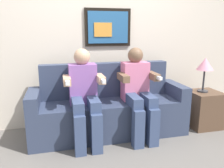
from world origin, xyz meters
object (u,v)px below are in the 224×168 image
Objects in this scene: couch at (109,110)px; person_on_right at (138,90)px; side_table_right at (204,109)px; person_on_left at (84,93)px; table_lamp at (205,66)px.

person_on_right reaches higher than couch.
side_table_right is at bearing -4.57° from couch.
couch is at bearing 153.09° from person_on_right.
person_on_left is 1.00× the size of person_on_right.
person_on_right is at bearing -176.50° from side_table_right.
side_table_right is 1.09× the size of table_lamp.
person_on_left reaches higher than table_lamp.
side_table_right is 0.61m from table_lamp.
person_on_left is 2.41× the size of table_lamp.
person_on_right is at bearing 0.04° from person_on_left.
person_on_right is at bearing -175.73° from table_lamp.
couch is 1.40m from table_lamp.
person_on_left is at bearing -179.96° from person_on_right.
side_table_right is at bearing -16.37° from table_lamp.
person_on_left is at bearing -153.00° from couch.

